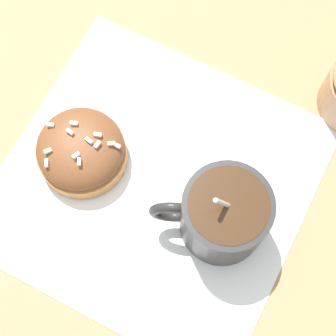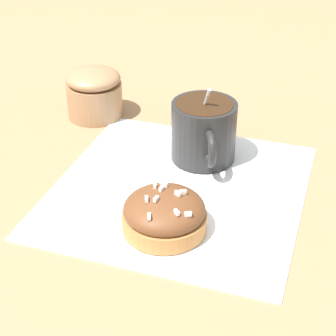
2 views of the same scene
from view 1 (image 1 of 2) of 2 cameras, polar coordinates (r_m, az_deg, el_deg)
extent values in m
plane|color=#93704C|center=(0.55, -1.34, -1.64)|extent=(3.00, 3.00, 0.00)
cube|color=white|center=(0.55, -1.35, -1.59)|extent=(0.30, 0.29, 0.00)
cylinder|color=black|center=(0.51, 5.77, -4.81)|extent=(0.08, 0.08, 0.07)
cylinder|color=#331E0F|center=(0.48, 6.12, -3.94)|extent=(0.07, 0.07, 0.01)
torus|color=black|center=(0.50, 0.54, -4.52)|extent=(0.04, 0.03, 0.04)
ellipsoid|color=silver|center=(0.53, 3.27, -5.79)|extent=(0.03, 0.03, 0.01)
cylinder|color=silver|center=(0.49, 7.04, -4.18)|extent=(0.04, 0.03, 0.09)
cylinder|color=#B2753D|center=(0.56, -8.70, 1.46)|extent=(0.09, 0.09, 0.02)
ellipsoid|color=brown|center=(0.54, -8.93, 2.00)|extent=(0.08, 0.08, 0.03)
cube|color=white|center=(0.53, -7.16, 3.37)|extent=(0.01, 0.00, 0.00)
cube|color=white|center=(0.53, -5.25, 2.29)|extent=(0.01, 0.00, 0.00)
cube|color=white|center=(0.52, -7.05, 2.60)|extent=(0.00, 0.01, 0.00)
cube|color=white|center=(0.53, -12.23, 0.49)|extent=(0.01, 0.01, 0.00)
cube|color=white|center=(0.52, -9.33, 1.26)|extent=(0.01, 0.01, 0.00)
cube|color=white|center=(0.53, -12.10, 1.69)|extent=(0.01, 0.01, 0.00)
cube|color=white|center=(0.54, -11.84, 4.31)|extent=(0.01, 0.00, 0.00)
cube|color=white|center=(0.52, -7.82, 3.20)|extent=(0.01, 0.00, 0.00)
cube|color=white|center=(0.52, -5.78, 2.47)|extent=(0.01, 0.01, 0.00)
cube|color=white|center=(0.53, -10.15, 3.25)|extent=(0.01, 0.00, 0.00)
cube|color=white|center=(0.53, -9.53, 4.48)|extent=(0.01, 0.01, 0.00)
cube|color=white|center=(0.52, -9.00, 0.64)|extent=(0.01, 0.01, 0.00)
camera|label=2|loc=(0.62, -66.54, 17.78)|focal=60.00mm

